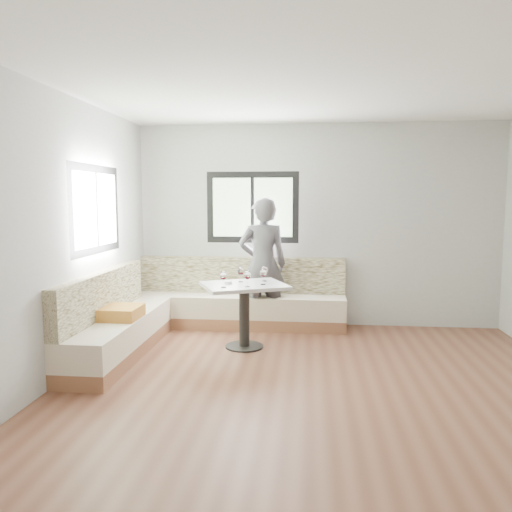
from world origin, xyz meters
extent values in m
cube|color=brown|center=(0.00, 0.00, 0.00)|extent=(5.00, 5.00, 0.01)
cube|color=white|center=(0.00, 0.00, 2.80)|extent=(5.00, 5.00, 0.01)
cube|color=#B7B7B2|center=(0.00, 2.50, 1.40)|extent=(5.00, 0.01, 2.80)
cube|color=#B7B7B2|center=(0.00, -2.50, 1.40)|extent=(5.00, 0.01, 2.80)
cube|color=#B7B7B2|center=(-2.50, 0.00, 1.40)|extent=(0.01, 5.00, 2.80)
cube|color=black|center=(-0.90, 2.49, 1.65)|extent=(1.30, 0.02, 1.00)
cube|color=black|center=(-2.49, 0.90, 1.65)|extent=(0.02, 1.30, 1.00)
cube|color=brown|center=(-1.05, 2.23, 0.08)|extent=(2.90, 0.55, 0.16)
cube|color=beige|center=(-1.05, 2.23, 0.30)|extent=(2.90, 0.55, 0.29)
cube|color=beige|center=(-1.05, 2.43, 0.70)|extent=(2.90, 0.14, 0.50)
cube|color=brown|center=(-2.23, 0.82, 0.08)|extent=(0.55, 2.25, 0.16)
cube|color=beige|center=(-2.23, 0.82, 0.30)|extent=(0.55, 2.25, 0.29)
cube|color=beige|center=(-2.43, 0.82, 0.70)|extent=(0.14, 2.25, 0.50)
cube|color=#AD841F|center=(-2.19, 0.72, 0.52)|extent=(0.46, 0.46, 0.14)
cylinder|color=black|center=(-0.86, 1.27, 0.01)|extent=(0.46, 0.46, 0.02)
cylinder|color=black|center=(-0.86, 1.27, 0.36)|extent=(0.12, 0.12, 0.73)
cube|color=silver|center=(-0.86, 1.27, 0.75)|extent=(1.15, 1.05, 0.04)
imported|color=#4C494E|center=(-0.72, 2.13, 0.89)|extent=(0.73, 0.56, 1.79)
cylinder|color=white|center=(-1.05, 1.25, 0.79)|extent=(0.09, 0.09, 0.04)
sphere|color=black|center=(-1.03, 1.25, 0.80)|extent=(0.02, 0.02, 0.02)
sphere|color=black|center=(-1.06, 1.25, 0.80)|extent=(0.02, 0.02, 0.02)
sphere|color=black|center=(-1.05, 1.23, 0.80)|extent=(0.02, 0.02, 0.02)
cylinder|color=white|center=(-1.07, 1.01, 0.77)|extent=(0.06, 0.06, 0.01)
cylinder|color=white|center=(-1.07, 1.01, 0.81)|extent=(0.01, 0.01, 0.08)
ellipsoid|color=white|center=(-1.07, 1.01, 0.90)|extent=(0.08, 0.08, 0.10)
cylinder|color=#4B060C|center=(-1.07, 1.01, 0.88)|extent=(0.06, 0.06, 0.02)
cylinder|color=white|center=(-0.80, 1.08, 0.77)|extent=(0.06, 0.06, 0.01)
cylinder|color=white|center=(-0.80, 1.08, 0.81)|extent=(0.01, 0.01, 0.08)
ellipsoid|color=white|center=(-0.80, 1.08, 0.90)|extent=(0.08, 0.08, 0.10)
cylinder|color=#4B060C|center=(-0.80, 1.08, 0.88)|extent=(0.06, 0.06, 0.02)
cylinder|color=white|center=(-0.63, 1.26, 0.77)|extent=(0.06, 0.06, 0.01)
cylinder|color=white|center=(-0.63, 1.26, 0.81)|extent=(0.01, 0.01, 0.08)
ellipsoid|color=white|center=(-0.63, 1.26, 0.90)|extent=(0.08, 0.08, 0.10)
cylinder|color=#4B060C|center=(-0.63, 1.26, 0.88)|extent=(0.06, 0.06, 0.02)
cylinder|color=white|center=(-0.92, 1.41, 0.77)|extent=(0.06, 0.06, 0.01)
cylinder|color=white|center=(-0.92, 1.41, 0.81)|extent=(0.01, 0.01, 0.08)
ellipsoid|color=white|center=(-0.92, 1.41, 0.90)|extent=(0.08, 0.08, 0.10)
cylinder|color=#4B060C|center=(-0.92, 1.41, 0.88)|extent=(0.06, 0.06, 0.02)
cylinder|color=white|center=(-0.64, 1.49, 0.77)|extent=(0.06, 0.06, 0.01)
cylinder|color=white|center=(-0.64, 1.49, 0.81)|extent=(0.01, 0.01, 0.08)
ellipsoid|color=white|center=(-0.64, 1.49, 0.90)|extent=(0.08, 0.08, 0.10)
cylinder|color=#4B060C|center=(-0.64, 1.49, 0.88)|extent=(0.06, 0.06, 0.02)
camera|label=1|loc=(-0.10, -4.50, 1.77)|focal=35.00mm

